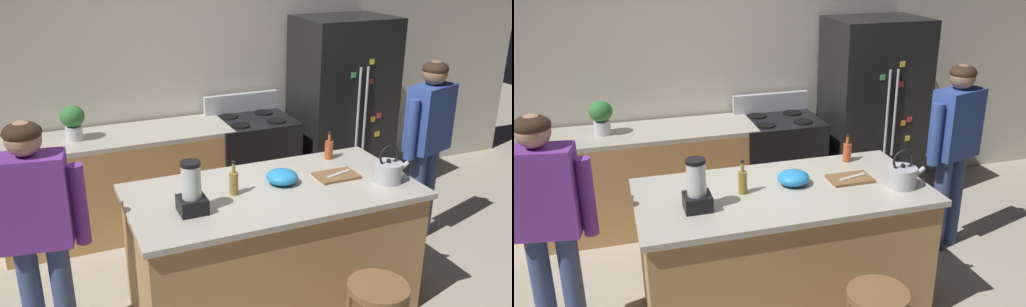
{
  "view_description": "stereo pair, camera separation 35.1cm",
  "coord_description": "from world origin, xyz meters",
  "views": [
    {
      "loc": [
        -1.4,
        -3.04,
        2.46
      ],
      "look_at": [
        0.0,
        0.3,
        1.08
      ],
      "focal_mm": 38.22,
      "sensor_mm": 36.0,
      "label": 1
    },
    {
      "loc": [
        -1.07,
        -3.16,
        2.46
      ],
      "look_at": [
        0.0,
        0.3,
        1.08
      ],
      "focal_mm": 38.22,
      "sensor_mm": 36.0,
      "label": 2
    }
  ],
  "objects": [
    {
      "name": "back_wall",
      "position": [
        0.0,
        1.95,
        1.35
      ],
      "size": [
        8.0,
        0.1,
        2.7
      ],
      "primitive_type": "cube",
      "color": "beige",
      "rests_on": "ground_plane"
    },
    {
      "name": "cutting_board",
      "position": [
        0.5,
        0.01,
        0.94
      ],
      "size": [
        0.3,
        0.2,
        0.02
      ],
      "primitive_type": "cube",
      "color": "brown",
      "rests_on": "kitchen_island"
    },
    {
      "name": "person_by_island_left",
      "position": [
        -1.49,
        0.03,
        0.96
      ],
      "size": [
        0.6,
        0.28,
        1.58
      ],
      "color": "#384C7A",
      "rests_on": "ground_plane"
    },
    {
      "name": "kitchen_island",
      "position": [
        0.0,
        0.0,
        0.47
      ],
      "size": [
        1.97,
        0.98,
        0.93
      ],
      "color": "#B7844C",
      "rests_on": "ground_plane"
    },
    {
      "name": "refrigerator",
      "position": [
        1.43,
        1.5,
        0.92
      ],
      "size": [
        0.9,
        0.73,
        1.84
      ],
      "color": "black",
      "rests_on": "ground_plane"
    },
    {
      "name": "person_by_sink_right",
      "position": [
        1.61,
        0.4,
        0.97
      ],
      "size": [
        0.59,
        0.33,
        1.6
      ],
      "color": "#384C7A",
      "rests_on": "ground_plane"
    },
    {
      "name": "tea_kettle",
      "position": [
        0.78,
        -0.19,
        1.01
      ],
      "size": [
        0.28,
        0.2,
        0.27
      ],
      "color": "#B7BABF",
      "rests_on": "kitchen_island"
    },
    {
      "name": "bottle_vinegar",
      "position": [
        -0.27,
        0.02,
        1.02
      ],
      "size": [
        0.06,
        0.06,
        0.24
      ],
      "color": "olive",
      "rests_on": "kitchen_island"
    },
    {
      "name": "chef_knife",
      "position": [
        0.52,
        0.01,
        0.95
      ],
      "size": [
        0.22,
        0.09,
        0.01
      ],
      "primitive_type": "cube",
      "rotation": [
        0.0,
        0.0,
        0.27
      ],
      "color": "#B7BABF",
      "rests_on": "cutting_board"
    },
    {
      "name": "ground_plane",
      "position": [
        0.0,
        0.0,
        0.0
      ],
      "size": [
        14.0,
        14.0,
        0.0
      ],
      "primitive_type": "plane",
      "color": "#B2A893"
    },
    {
      "name": "stove_range",
      "position": [
        0.47,
        1.52,
        0.48
      ],
      "size": [
        0.76,
        0.65,
        1.11
      ],
      "color": "black",
      "rests_on": "ground_plane"
    },
    {
      "name": "bottle_cooking_sauce",
      "position": [
        0.63,
        0.35,
        1.01
      ],
      "size": [
        0.06,
        0.06,
        0.22
      ],
      "color": "#B24C26",
      "rests_on": "kitchen_island"
    },
    {
      "name": "mixing_bowl",
      "position": [
        0.09,
        0.06,
        0.98
      ],
      "size": [
        0.22,
        0.22,
        0.1
      ],
      "primitive_type": "ellipsoid",
      "color": "#268CD8",
      "rests_on": "kitchen_island"
    },
    {
      "name": "blender_appliance",
      "position": [
        -0.6,
        -0.12,
        1.07
      ],
      "size": [
        0.17,
        0.17,
        0.33
      ],
      "color": "black",
      "rests_on": "kitchen_island"
    },
    {
      "name": "back_counter_run",
      "position": [
        -0.8,
        1.55,
        0.46
      ],
      "size": [
        2.0,
        0.64,
        0.93
      ],
      "color": "#B7844C",
      "rests_on": "ground_plane"
    },
    {
      "name": "potted_plant",
      "position": [
        -1.14,
        1.55,
        1.1
      ],
      "size": [
        0.2,
        0.2,
        0.3
      ],
      "color": "silver",
      "rests_on": "back_counter_run"
    }
  ]
}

